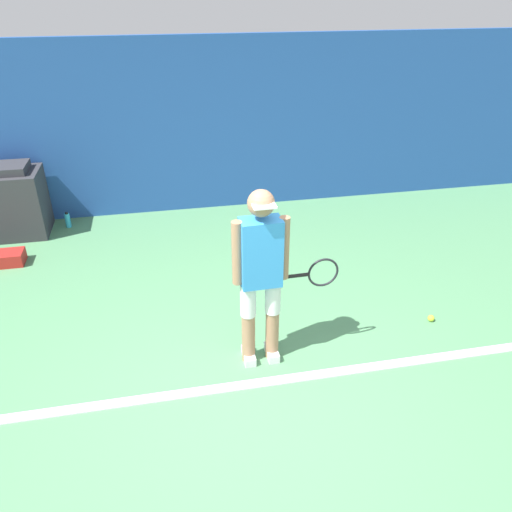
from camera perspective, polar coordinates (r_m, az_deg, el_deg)
ground_plane at (r=4.28m, az=-0.83°, el=-16.94°), size 24.00×24.00×0.00m
back_wall at (r=7.37m, az=-7.11°, el=14.37°), size 24.00×0.10×2.45m
court_baseline at (r=4.45m, az=-1.46°, el=-14.56°), size 21.60×0.10×0.01m
tennis_player at (r=4.19m, az=0.68°, el=-1.85°), size 0.94×0.28×1.66m
tennis_ball at (r=5.45m, az=19.37°, el=-6.72°), size 0.07×0.07×0.07m
covered_chair at (r=7.45m, az=-26.08°, el=5.58°), size 0.82×0.65×0.98m
water_bottle at (r=7.51m, az=-20.71°, el=3.85°), size 0.07×0.07×0.23m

